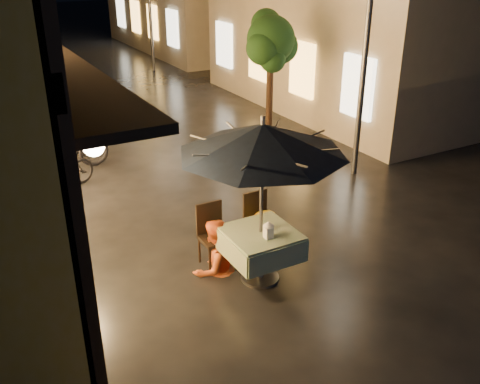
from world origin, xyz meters
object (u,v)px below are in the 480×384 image
table_lantern (268,229)px  bicycle_0 (58,172)px  patio_umbrella (262,139)px  person_yellow (266,213)px  streetlamp_near (367,33)px  cafe_table (261,243)px  person_orange (214,223)px

table_lantern → bicycle_0: (-1.88, 4.73, -0.50)m
patio_umbrella → person_yellow: patio_umbrella is taller
streetlamp_near → table_lantern: (-3.82, -2.65, -2.00)m
cafe_table → bicycle_0: bearing=112.5°
table_lantern → bicycle_0: table_lantern is taller
streetlamp_near → bicycle_0: (-5.70, 2.08, -2.50)m
person_yellow → streetlamp_near: bearing=-151.1°
person_orange → cafe_table: bearing=116.9°
patio_umbrella → table_lantern: (-0.00, -0.20, -1.23)m
person_yellow → cafe_table: bearing=52.2°
cafe_table → table_lantern: 0.39m
cafe_table → bicycle_0: bicycle_0 is taller
person_orange → person_yellow: 0.93m
person_orange → bicycle_0: size_ratio=1.00×
person_yellow → bicycle_0: 4.59m
table_lantern → bicycle_0: size_ratio=0.16×
person_orange → bicycle_0: 4.26m
cafe_table → table_lantern: bearing=-90.0°
patio_umbrella → table_lantern: 1.25m
table_lantern → person_yellow: person_yellow is taller
cafe_table → person_yellow: bearing=52.3°
table_lantern → person_yellow: bearing=60.0°
streetlamp_near → bicycle_0: size_ratio=2.66×
streetlamp_near → person_yellow: bearing=-151.0°
streetlamp_near → person_yellow: size_ratio=3.01×
table_lantern → bicycle_0: 5.11m
patio_umbrella → cafe_table: bearing=153.4°
streetlamp_near → cafe_table: streetlamp_near is taller
person_yellow → table_lantern: bearing=59.9°
cafe_table → streetlamp_near: bearing=32.7°
streetlamp_near → patio_umbrella: (-3.82, -2.45, -0.77)m
patio_umbrella → table_lantern: patio_umbrella is taller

